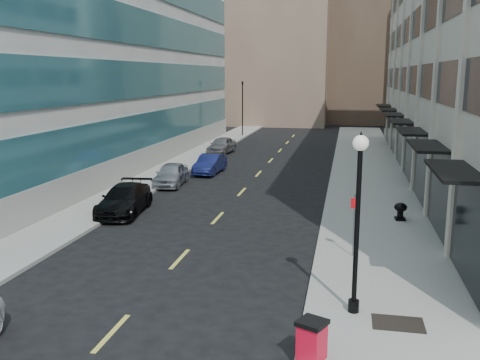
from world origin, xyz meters
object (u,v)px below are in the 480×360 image
at_px(sign_post, 354,216).
at_px(urn_planter, 400,210).
at_px(traffic_signal, 242,85).
at_px(car_black_pickup, 125,199).
at_px(trash_bin, 312,339).
at_px(car_silver_sedan, 171,174).
at_px(car_blue_sedan, 210,164).
at_px(lamppost, 358,208).
at_px(car_grey_sedan, 222,145).

bearing_deg(sign_post, urn_planter, 74.08).
xyz_separation_m(traffic_signal, sign_post, (11.90, -38.76, -4.03)).
relative_size(car_black_pickup, trash_bin, 4.73).
xyz_separation_m(traffic_signal, car_black_pickup, (0.70, -34.00, -5.01)).
distance_m(car_silver_sedan, urn_planter, 14.69).
height_order(traffic_signal, car_blue_sedan, traffic_signal).
distance_m(lamppost, sign_post, 5.15).
distance_m(car_black_pickup, lamppost, 15.01).
bearing_deg(urn_planter, trash_bin, -103.40).
xyz_separation_m(car_blue_sedan, car_grey_sedan, (-1.43, 9.56, 0.06)).
distance_m(traffic_signal, urn_planter, 36.40).
xyz_separation_m(traffic_signal, car_grey_sedan, (0.70, -13.00, -4.99)).
xyz_separation_m(car_blue_sedan, urn_planter, (11.97, -10.61, -0.01)).
height_order(car_silver_sedan, trash_bin, car_silver_sedan).
height_order(car_silver_sedan, lamppost, lamppost).
relative_size(car_blue_sedan, sign_post, 1.70).
distance_m(traffic_signal, car_black_pickup, 34.37).
xyz_separation_m(car_grey_sedan, urn_planter, (13.40, -20.17, -0.07)).
relative_size(traffic_signal, sign_post, 2.92).
relative_size(car_black_pickup, car_silver_sedan, 1.18).
relative_size(traffic_signal, urn_planter, 8.45).
height_order(car_black_pickup, lamppost, lamppost).
xyz_separation_m(lamppost, sign_post, (0.00, 4.92, -1.53)).
bearing_deg(traffic_signal, car_blue_sedan, -84.60).
xyz_separation_m(car_black_pickup, car_blue_sedan, (1.43, 11.44, -0.04)).
relative_size(lamppost, urn_planter, 6.32).
relative_size(car_silver_sedan, sign_post, 1.73).
bearing_deg(car_blue_sedan, traffic_signal, 98.13).
bearing_deg(urn_planter, lamppost, -101.83).
bearing_deg(car_blue_sedan, car_black_pickup, -94.40).
distance_m(car_blue_sedan, urn_planter, 16.00).
bearing_deg(car_blue_sedan, car_grey_sedan, 101.24).
relative_size(car_silver_sedan, car_grey_sedan, 0.97).
bearing_deg(car_grey_sedan, urn_planter, -50.70).
height_order(traffic_signal, trash_bin, traffic_signal).
height_order(car_black_pickup, urn_planter, car_black_pickup).
bearing_deg(urn_planter, sign_post, -111.50).
bearing_deg(car_grey_sedan, car_silver_sedan, -83.99).
height_order(car_black_pickup, sign_post, sign_post).
bearing_deg(urn_planter, car_grey_sedan, 123.59).
height_order(trash_bin, lamppost, lamppost).
bearing_deg(urn_planter, traffic_signal, 113.03).
bearing_deg(sign_post, car_blue_sedan, 126.67).
height_order(car_black_pickup, car_grey_sedan, car_grey_sedan).
distance_m(car_grey_sedan, trash_bin, 35.13).
bearing_deg(traffic_signal, lamppost, -74.76).
xyz_separation_m(car_blue_sedan, trash_bin, (8.77, -24.05, 0.04)).
bearing_deg(sign_post, trash_bin, -91.68).
bearing_deg(lamppost, sign_post, 90.00).
xyz_separation_m(car_blue_sedan, sign_post, (9.77, -16.20, 1.02)).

